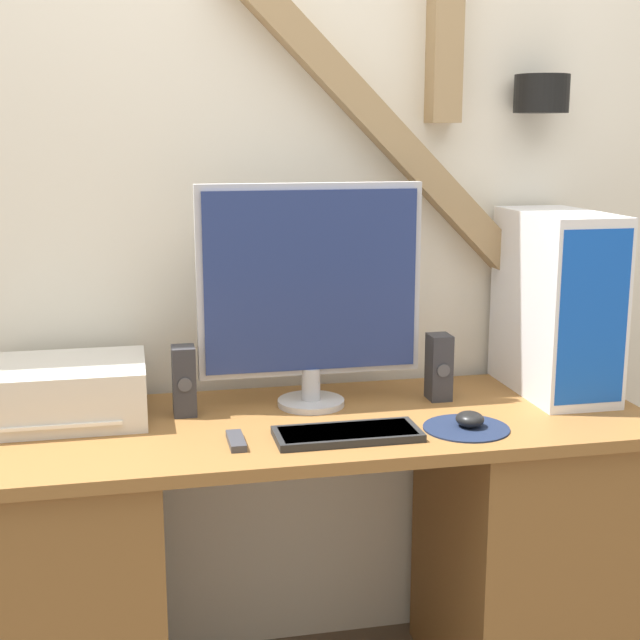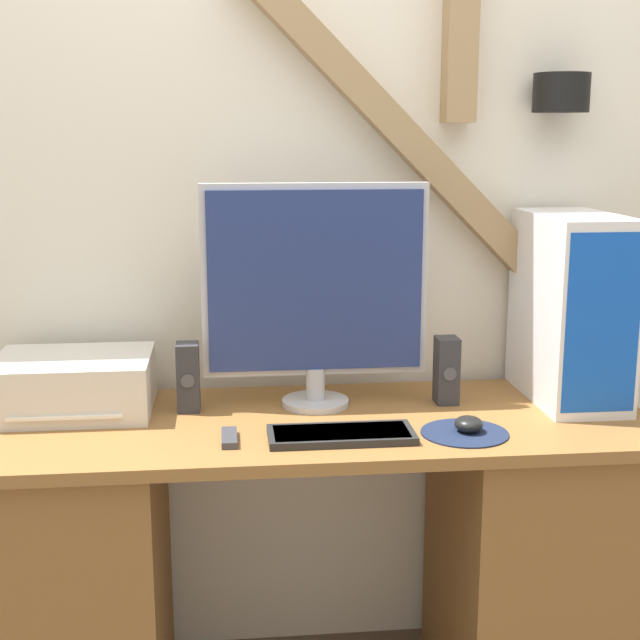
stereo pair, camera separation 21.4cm
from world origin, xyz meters
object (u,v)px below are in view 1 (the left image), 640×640
Objects in this scene: computer_tower at (557,303)px; speaker_right at (439,367)px; monitor at (310,287)px; mouse at (470,419)px; speaker_left at (184,381)px; keyboard at (347,434)px; printer at (65,392)px; remote_control at (236,441)px.

computer_tower is 0.36m from speaker_right.
monitor reaches higher than computer_tower.
speaker_left reaches higher than mouse.
monitor is at bearing 176.96° from speaker_right.
mouse is at bearing 1.24° from keyboard.
printer is at bearing 175.32° from speaker_left.
speaker_left is at bearing 159.51° from mouse.
mouse is 0.41× the size of speaker_right.
printer is at bearing 156.77° from keyboard.
remote_control is at bearing -67.63° from speaker_left.
computer_tower reaches higher than remote_control.
remote_control is at bearing -157.38° from speaker_right.
speaker_left is (-0.32, -0.01, -0.22)m from monitor.
monitor reaches higher than mouse.
speaker_right is (0.31, 0.25, 0.08)m from keyboard.
computer_tower is 0.96m from remote_control.
speaker_right is at bearing 88.80° from mouse.
remote_control is at bearing 179.60° from mouse.
computer_tower is at bearing 36.37° from mouse.
keyboard is at bearing -35.33° from speaker_left.
speaker_left is at bearing 144.67° from keyboard.
computer_tower reaches higher than printer.
monitor is 0.39m from speaker_left.
remote_control is at bearing -164.85° from computer_tower.
mouse is 0.56m from remote_control.
speaker_right is at bearing -0.62° from speaker_left.
monitor is 4.91× the size of remote_control.
printer is (-0.95, 0.27, 0.05)m from mouse.
remote_control is (-0.22, -0.25, -0.30)m from monitor.
mouse is at bearing -20.49° from speaker_left.
speaker_right is 1.50× the size of remote_control.
keyboard is 0.72m from computer_tower.
mouse is 0.41× the size of speaker_left.
monitor is 0.40m from keyboard.
speaker_right is (-0.33, -0.01, -0.16)m from computer_tower.
monitor is 1.17× the size of computer_tower.
speaker_right reaches higher than keyboard.
printer is (-1.28, 0.02, -0.17)m from computer_tower.
keyboard is 2.91× the size of remote_control.
remote_control is (0.10, -0.24, -0.08)m from speaker_left.
keyboard is 0.87× the size of printer.
speaker_left is 0.67m from speaker_right.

